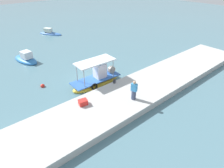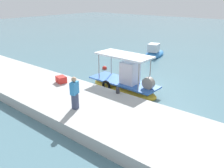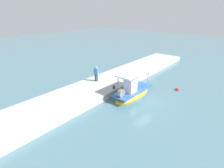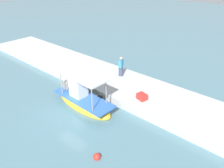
{
  "view_description": "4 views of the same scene",
  "coord_description": "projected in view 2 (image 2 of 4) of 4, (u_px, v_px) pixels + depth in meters",
  "views": [
    {
      "loc": [
        -9.6,
        -14.78,
        10.25
      ],
      "look_at": [
        0.33,
        -2.96,
        0.93
      ],
      "focal_mm": 30.81,
      "sensor_mm": 36.0,
      "label": 1
    },
    {
      "loc": [
        9.17,
        -13.19,
        6.3
      ],
      "look_at": [
        0.53,
        -2.62,
        1.15
      ],
      "focal_mm": 37.65,
      "sensor_mm": 36.0,
      "label": 2
    },
    {
      "loc": [
        14.35,
        8.17,
        8.23
      ],
      "look_at": [
        0.58,
        -3.15,
        0.91
      ],
      "focal_mm": 28.25,
      "sensor_mm": 36.0,
      "label": 3
    },
    {
      "loc": [
        -10.92,
        8.51,
        9.36
      ],
      "look_at": [
        -0.5,
        -3.33,
        1.02
      ],
      "focal_mm": 35.83,
      "sensor_mm": 36.0,
      "label": 4
    }
  ],
  "objects": [
    {
      "name": "moored_boat_near",
      "position": [
        154.0,
        53.0,
        26.19
      ],
      "size": [
        2.56,
        4.44,
        1.65
      ],
      "color": "#2B73BE",
      "rests_on": "ground_plane"
    },
    {
      "name": "dock_quay",
      "position": [
        82.0,
        105.0,
        13.68
      ],
      "size": [
        36.0,
        4.86,
        0.63
      ],
      "primitive_type": "cube",
      "color": "#B5B6B3",
      "rests_on": "ground_plane"
    },
    {
      "name": "marker_buoy",
      "position": [
        105.0,
        68.0,
        21.45
      ],
      "size": [
        0.43,
        0.43,
        0.43
      ],
      "color": "red",
      "rests_on": "ground_plane"
    },
    {
      "name": "cargo_crate",
      "position": [
        61.0,
        79.0,
        16.27
      ],
      "size": [
        0.82,
        0.71,
        0.44
      ],
      "primitive_type": "cube",
      "rotation": [
        0.0,
        0.0,
        2.9
      ],
      "color": "red",
      "rests_on": "dock_quay"
    },
    {
      "name": "mooring_bollard",
      "position": [
        118.0,
        90.0,
        14.49
      ],
      "size": [
        0.24,
        0.24,
        0.37
      ],
      "primitive_type": "cylinder",
      "color": "#2D2D33",
      "rests_on": "dock_quay"
    },
    {
      "name": "main_fishing_boat",
      "position": [
        124.0,
        84.0,
        16.4
      ],
      "size": [
        5.38,
        1.95,
        2.96
      ],
      "color": "gold",
      "rests_on": "ground_plane"
    },
    {
      "name": "fisherman_near_bollard",
      "position": [
        75.0,
        94.0,
        12.33
      ],
      "size": [
        0.49,
        0.56,
        1.78
      ],
      "color": "#3C4562",
      "rests_on": "dock_quay"
    },
    {
      "name": "ground_plane",
      "position": [
        129.0,
        87.0,
        17.21
      ],
      "size": [
        120.0,
        120.0,
        0.0
      ],
      "primitive_type": "plane",
      "color": "slate"
    }
  ]
}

